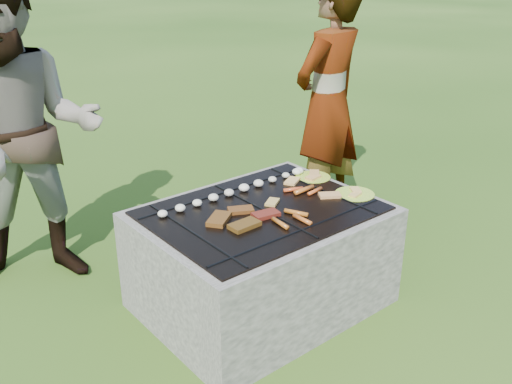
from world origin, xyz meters
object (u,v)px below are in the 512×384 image
Objects in this scene: fire_pit at (262,261)px; bystander at (24,136)px; plate_near at (355,194)px; plate_far at (313,177)px; cook at (328,103)px.

bystander is (-0.87, 1.11, 0.66)m from fire_pit.
plate_near is at bearing -16.00° from bystander.
plate_far is 0.35m from plate_near.
plate_far is 1.74m from bystander.
cook reaches higher than plate_near.
bystander is (-2.04, 0.46, 0.05)m from cook.
fire_pit is at bearing -25.85° from bystander.
bystander is (-1.43, 0.94, 0.33)m from plate_far.
cook is (0.61, 0.48, 0.28)m from plate_far.
bystander reaches higher than cook.
plate_near is (0.56, -0.18, 0.33)m from fire_pit.
plate_near is 1.07m from cook.
bystander is (-1.43, 1.29, 0.33)m from plate_near.
fire_pit is 0.67m from plate_far.
plate_near is at bearing -17.86° from fire_pit.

